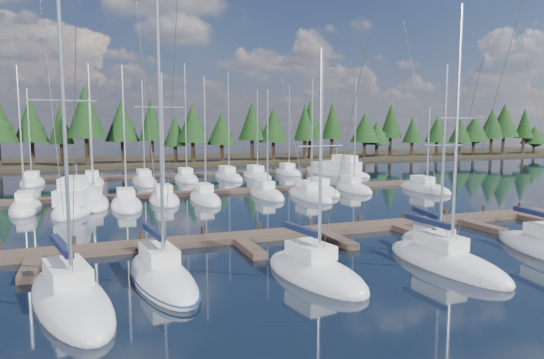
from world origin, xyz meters
name	(u,v)px	position (x,y,z in m)	size (l,w,h in m)	color
ground	(261,207)	(0.00, 30.00, 0.00)	(260.00, 260.00, 0.00)	black
far_shore	(166,160)	(0.00, 90.00, 0.30)	(220.00, 30.00, 0.60)	#2C2618
main_dock	(321,232)	(0.00, 17.36, 0.20)	(44.00, 6.13, 0.90)	#49392D
back_docks	(212,182)	(0.00, 49.58, 0.20)	(50.00, 21.80, 0.40)	#49392D
front_sailboat_0	(70,298)	(-15.90, 9.37, 0.29)	(4.83, 10.12, 15.65)	silver
front_sailboat_1	(162,276)	(-11.82, 11.06, 0.30)	(3.66, 9.16, 15.35)	silver
front_sailboat_2	(314,272)	(-4.54, 9.03, 0.28)	(4.08, 7.99, 12.05)	silver
front_sailboat_3	(445,261)	(2.91, 8.27, 0.30)	(3.05, 8.79, 14.51)	silver
front_sailboat_4	(436,250)	(4.10, 10.44, 0.28)	(4.46, 9.03, 11.79)	silver
back_sailboat_rows	(217,185)	(-0.44, 45.06, 0.26)	(46.08, 32.95, 16.60)	silver
motor_yacht_left	(75,205)	(-16.26, 33.84, 0.55)	(5.12, 10.56, 5.07)	silver
motor_yacht_right	(342,172)	(20.85, 52.26, 0.55)	(6.83, 10.76, 5.12)	silver
tree_line	(180,126)	(1.37, 80.12, 7.42)	(184.73, 11.73, 13.93)	black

